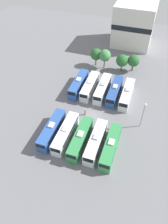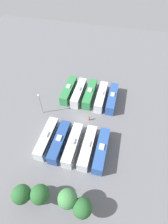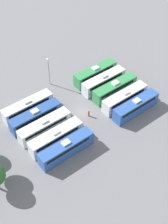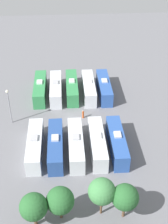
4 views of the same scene
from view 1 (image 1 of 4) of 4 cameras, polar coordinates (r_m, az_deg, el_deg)
The scene contains 18 objects.
ground_plane at distance 57.35m, azimuth 2.22°, elevation -0.85°, with size 129.54×129.54×0.00m, color slate.
bus_0 at distance 52.23m, azimuth -8.35°, elevation -4.50°, with size 2.55×11.56×3.55m.
bus_1 at distance 51.15m, azimuth -4.81°, elevation -5.46°, with size 2.55×11.56×3.55m.
bus_2 at distance 49.97m, azimuth -0.96°, elevation -6.87°, with size 2.55×11.56×3.55m.
bus_3 at distance 49.51m, azimuth 3.11°, elevation -7.63°, with size 2.55×11.56×3.55m.
bus_4 at distance 48.94m, azimuth 7.00°, elevation -8.90°, with size 2.55×11.56×3.55m.
bus_5 at distance 64.68m, azimuth -1.40°, elevation 7.41°, with size 2.55×11.56×3.55m.
bus_6 at distance 63.81m, azimuth 1.55°, elevation 6.81°, with size 2.55×11.56×3.55m.
bus_7 at distance 63.17m, azimuth 4.88°, elevation 6.19°, with size 2.55×11.56×3.55m.
bus_8 at distance 62.66m, azimuth 8.01°, elevation 5.51°, with size 2.55×11.56×3.55m.
bus_9 at distance 62.15m, azimuth 11.15°, elevation 4.65°, with size 2.55×11.56×3.55m.
worker_person at distance 56.90m, azimuth 0.31°, elevation -0.08°, with size 0.36×0.36×1.79m.
light_pole at distance 52.92m, azimuth 15.32°, elevation 0.19°, with size 0.60×0.60×7.54m.
tree_0 at distance 74.21m, azimuth 3.21°, elevation 14.80°, with size 3.78×3.78×5.94m.
tree_1 at distance 72.67m, azimuth 5.48°, elevation 14.48°, with size 3.82×3.82×6.53m.
tree_2 at distance 72.61m, azimuth 9.94°, elevation 13.10°, with size 3.91×3.91×5.61m.
tree_3 at distance 73.01m, azimuth 12.85°, elevation 12.94°, with size 3.84×3.84×5.71m.
depot_building at distance 88.62m, azimuth 12.92°, elevation 21.54°, with size 14.04×13.72×15.00m.
Camera 1 is at (10.80, -38.78, 40.85)m, focal length 35.00 mm.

